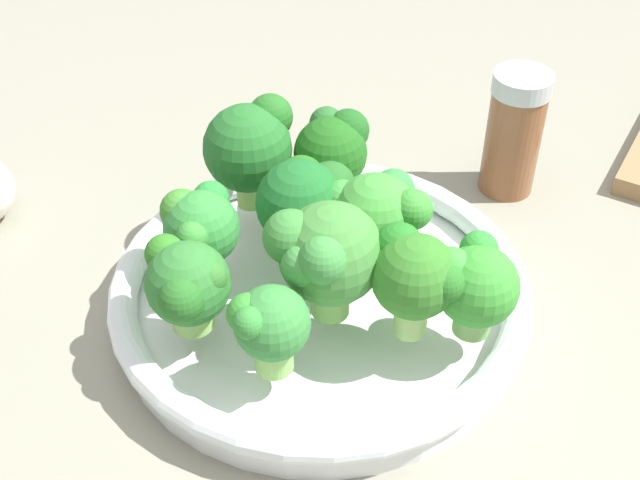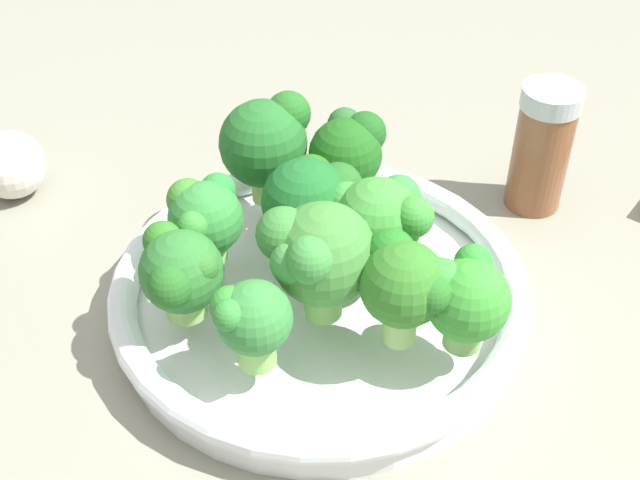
# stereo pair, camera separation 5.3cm
# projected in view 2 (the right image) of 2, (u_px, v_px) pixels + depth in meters

# --- Properties ---
(ground_plane) EXTENTS (1.30, 1.30, 0.03)m
(ground_plane) POSITION_uv_depth(u_px,v_px,m) (349.00, 362.00, 0.55)
(ground_plane) COLOR gray
(bowl) EXTENTS (0.28, 0.28, 0.03)m
(bowl) POSITION_uv_depth(u_px,v_px,m) (320.00, 294.00, 0.56)
(bowl) COLOR white
(bowl) RESTS_ON ground_plane
(broccoli_floret_0) EXTENTS (0.06, 0.05, 0.06)m
(broccoli_floret_0) POSITION_uv_depth(u_px,v_px,m) (204.00, 216.00, 0.54)
(broccoli_floret_0) COLOR #89CE5C
(broccoli_floret_0) RESTS_ON bowl
(broccoli_floret_1) EXTENTS (0.07, 0.07, 0.08)m
(broccoli_floret_1) POSITION_uv_depth(u_px,v_px,m) (317.00, 255.00, 0.49)
(broccoli_floret_1) COLOR #7CBA57
(broccoli_floret_1) RESTS_ON bowl
(broccoli_floret_2) EXTENTS (0.07, 0.06, 0.07)m
(broccoli_floret_2) POSITION_uv_depth(u_px,v_px,m) (311.00, 198.00, 0.55)
(broccoli_floret_2) COLOR #82CC5F
(broccoli_floret_2) RESTS_ON bowl
(broccoli_floret_3) EXTENTS (0.05, 0.05, 0.06)m
(broccoli_floret_3) POSITION_uv_depth(u_px,v_px,m) (251.00, 319.00, 0.47)
(broccoli_floret_3) COLOR #86C15A
(broccoli_floret_3) RESTS_ON bowl
(broccoli_floret_4) EXTENTS (0.05, 0.05, 0.06)m
(broccoli_floret_4) POSITION_uv_depth(u_px,v_px,m) (464.00, 296.00, 0.48)
(broccoli_floret_4) COLOR #82B55F
(broccoli_floret_4) RESTS_ON bowl
(broccoli_floret_5) EXTENTS (0.06, 0.07, 0.07)m
(broccoli_floret_5) POSITION_uv_depth(u_px,v_px,m) (379.00, 219.00, 0.53)
(broccoli_floret_5) COLOR #94CB66
(broccoli_floret_5) RESTS_ON bowl
(broccoli_floret_6) EXTENTS (0.05, 0.06, 0.07)m
(broccoli_floret_6) POSITION_uv_depth(u_px,v_px,m) (401.00, 285.00, 0.47)
(broccoli_floret_6) COLOR #9ECD6E
(broccoli_floret_6) RESTS_ON bowl
(broccoli_floret_7) EXTENTS (0.06, 0.06, 0.06)m
(broccoli_floret_7) POSITION_uv_depth(u_px,v_px,m) (180.00, 272.00, 0.50)
(broccoli_floret_7) COLOR #97CB66
(broccoli_floret_7) RESTS_ON bowl
(broccoli_floret_8) EXTENTS (0.06, 0.05, 0.07)m
(broccoli_floret_8) POSITION_uv_depth(u_px,v_px,m) (349.00, 150.00, 0.58)
(broccoli_floret_8) COLOR #85BF51
(broccoli_floret_8) RESTS_ON bowl
(broccoli_floret_9) EXTENTS (0.07, 0.06, 0.08)m
(broccoli_floret_9) POSITION_uv_depth(u_px,v_px,m) (266.00, 140.00, 0.58)
(broccoli_floret_9) COLOR #A2CE62
(broccoli_floret_9) RESTS_ON bowl
(garlic_bulb) EXTENTS (0.05, 0.05, 0.05)m
(garlic_bulb) POSITION_uv_depth(u_px,v_px,m) (11.00, 165.00, 0.66)
(garlic_bulb) COLOR silver
(garlic_bulb) RESTS_ON ground_plane
(pepper_shaker) EXTENTS (0.05, 0.05, 0.10)m
(pepper_shaker) POSITION_uv_depth(u_px,v_px,m) (542.00, 148.00, 0.63)
(pepper_shaker) COLOR brown
(pepper_shaker) RESTS_ON ground_plane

